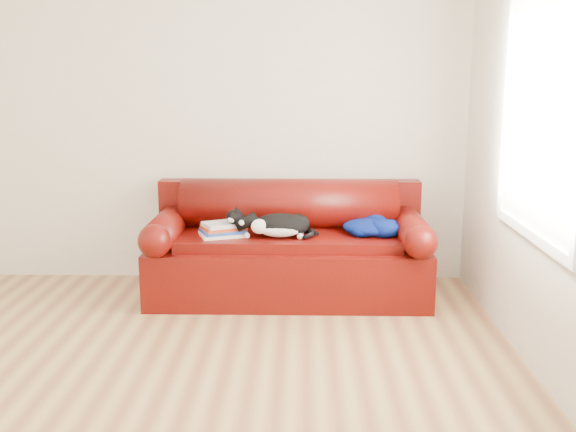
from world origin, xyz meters
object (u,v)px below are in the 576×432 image
sofa_base (288,266)px  cat (280,226)px  book_stack (223,229)px  blanket (370,226)px

sofa_base → cat: 0.38m
book_stack → cat: (0.43, -0.04, 0.04)m
sofa_base → blanket: bearing=-2.2°
sofa_base → blanket: (0.62, -0.02, 0.32)m
book_stack → cat: bearing=-5.1°
sofa_base → cat: bearing=-113.5°
cat → blanket: 0.68m
blanket → sofa_base: bearing=177.8°
sofa_base → book_stack: book_stack is taller
cat → book_stack: bearing=160.6°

